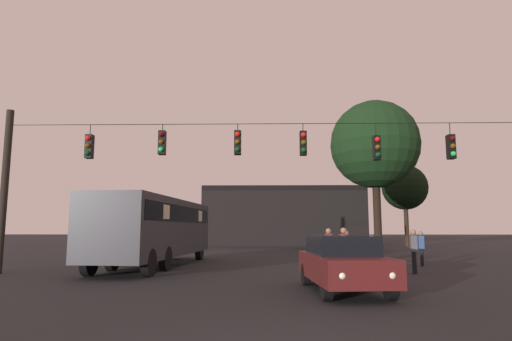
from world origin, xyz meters
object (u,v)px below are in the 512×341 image
(pedestrian_trailing, at_px, (329,247))
(tree_behind_building, at_px, (405,188))
(pedestrian_far_side, at_px, (421,246))
(pedestrian_crossing_left, at_px, (344,247))
(car_near_right, at_px, (343,262))
(pedestrian_crossing_right, at_px, (346,246))
(pedestrian_near_bus, at_px, (414,249))
(city_bus, at_px, (157,225))
(tree_left_silhouette, at_px, (375,145))
(pedestrian_crossing_center, at_px, (329,246))

(pedestrian_trailing, bearing_deg, tree_behind_building, 63.31)
(pedestrian_far_side, bearing_deg, pedestrian_crossing_left, -141.06)
(car_near_right, distance_m, pedestrian_crossing_left, 4.70)
(pedestrian_crossing_right, xyz_separation_m, pedestrian_trailing, (-0.89, -0.58, -0.01))
(pedestrian_crossing_right, distance_m, tree_behind_building, 22.00)
(pedestrian_near_bus, xyz_separation_m, pedestrian_far_side, (1.51, 3.39, -0.06))
(car_near_right, xyz_separation_m, pedestrian_crossing_left, (0.89, 4.61, 0.20))
(pedestrian_near_bus, bearing_deg, city_bus, 164.27)
(city_bus, height_order, pedestrian_trailing, city_bus)
(pedestrian_near_bus, height_order, pedestrian_far_side, pedestrian_near_bus)
(tree_behind_building, bearing_deg, pedestrian_crossing_left, -113.52)
(tree_behind_building, bearing_deg, car_near_right, -111.53)
(pedestrian_trailing, xyz_separation_m, tree_left_silhouette, (4.97, 10.54, 6.70))
(car_near_right, bearing_deg, tree_left_silhouette, 72.34)
(pedestrian_near_bus, relative_size, pedestrian_trailing, 1.05)
(pedestrian_near_bus, bearing_deg, tree_left_silhouette, 80.84)
(car_near_right, height_order, pedestrian_trailing, pedestrian_trailing)
(city_bus, xyz_separation_m, pedestrian_crossing_right, (8.72, 0.29, -0.96))
(pedestrian_crossing_right, bearing_deg, car_near_right, -101.49)
(tree_left_silhouette, bearing_deg, pedestrian_trailing, -115.24)
(pedestrian_crossing_center, relative_size, tree_behind_building, 0.23)
(car_near_right, distance_m, pedestrian_crossing_center, 6.00)
(pedestrian_trailing, bearing_deg, pedestrian_near_bus, -43.75)
(pedestrian_crossing_left, bearing_deg, city_bus, 159.58)
(pedestrian_far_side, relative_size, tree_left_silhouette, 0.15)
(car_near_right, bearing_deg, pedestrian_trailing, 84.44)
(pedestrian_crossing_center, distance_m, tree_behind_building, 24.14)
(city_bus, height_order, pedestrian_crossing_left, city_bus)
(pedestrian_crossing_center, xyz_separation_m, pedestrian_crossing_right, (1.10, 1.91, -0.07))
(tree_behind_building, bearing_deg, pedestrian_crossing_right, -115.26)
(pedestrian_trailing, xyz_separation_m, pedestrian_far_side, (4.35, 0.68, -0.00))
(pedestrian_near_bus, height_order, pedestrian_trailing, pedestrian_near_bus)
(pedestrian_trailing, relative_size, pedestrian_far_side, 1.00)
(pedestrian_near_bus, bearing_deg, pedestrian_crossing_right, 120.47)
(city_bus, relative_size, pedestrian_far_side, 7.03)
(car_near_right, relative_size, pedestrian_trailing, 2.79)
(pedestrian_near_bus, height_order, tree_behind_building, tree_behind_building)
(tree_left_silhouette, bearing_deg, tree_behind_building, 61.75)
(pedestrian_trailing, height_order, tree_left_silhouette, tree_left_silhouette)
(pedestrian_trailing, bearing_deg, pedestrian_crossing_left, -86.16)
(car_near_right, distance_m, pedestrian_near_bus, 5.80)
(car_near_right, bearing_deg, tree_behind_building, 68.47)
(car_near_right, relative_size, tree_left_silhouette, 0.41)
(car_near_right, height_order, pedestrian_near_bus, pedestrian_near_bus)
(pedestrian_crossing_left, distance_m, tree_behind_building, 25.20)
(pedestrian_crossing_right, relative_size, pedestrian_trailing, 1.01)
(pedestrian_crossing_center, height_order, tree_left_silhouette, tree_left_silhouette)
(pedestrian_crossing_center, bearing_deg, pedestrian_near_bus, -24.50)
(pedestrian_far_side, xyz_separation_m, tree_left_silhouette, (0.62, 9.86, 6.71))
(tree_left_silhouette, bearing_deg, car_near_right, -107.66)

